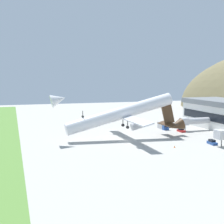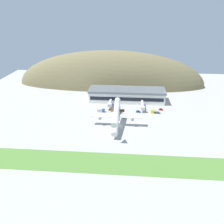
{
  "view_description": "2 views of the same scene",
  "coord_description": "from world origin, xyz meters",
  "px_view_note": "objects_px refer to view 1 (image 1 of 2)",
  "views": [
    {
      "loc": [
        100.46,
        -36.63,
        22.14
      ],
      "look_at": [
        -5.27,
        -2.75,
        9.54
      ],
      "focal_mm": 50.0,
      "sensor_mm": 36.0,
      "label": 1
    },
    {
      "loc": [
        5.41,
        -145.14,
        81.32
      ],
      "look_at": [
        -6.26,
        3.38,
        10.12
      ],
      "focal_mm": 35.0,
      "sensor_mm": 36.0,
      "label": 2
    }
  ],
  "objects_px": {
    "fuel_truck": "(163,126)",
    "traffic_cone_0": "(175,147)",
    "cargo_airplane": "(123,114)",
    "service_car_1": "(212,142)",
    "jetway_0": "(193,121)",
    "service_car_2": "(181,130)"
  },
  "relations": [
    {
      "from": "fuel_truck",
      "to": "traffic_cone_0",
      "type": "xyz_separation_m",
      "value": [
        32.51,
        -12.58,
        -1.16
      ]
    },
    {
      "from": "cargo_airplane",
      "to": "service_car_1",
      "type": "xyz_separation_m",
      "value": [
        17.48,
        24.95,
        -8.27
      ]
    },
    {
      "from": "jetway_0",
      "to": "service_car_2",
      "type": "xyz_separation_m",
      "value": [
        1.08,
        -6.26,
        -3.41
      ]
    },
    {
      "from": "traffic_cone_0",
      "to": "service_car_2",
      "type": "bearing_deg",
      "value": 145.89
    },
    {
      "from": "jetway_0",
      "to": "cargo_airplane",
      "type": "distance_m",
      "value": 34.75
    },
    {
      "from": "traffic_cone_0",
      "to": "cargo_airplane",
      "type": "bearing_deg",
      "value": -149.05
    },
    {
      "from": "jetway_0",
      "to": "service_car_2",
      "type": "distance_m",
      "value": 7.21
    },
    {
      "from": "fuel_truck",
      "to": "cargo_airplane",
      "type": "bearing_deg",
      "value": -58.2
    },
    {
      "from": "service_car_1",
      "to": "fuel_truck",
      "type": "relative_size",
      "value": 0.66
    },
    {
      "from": "cargo_airplane",
      "to": "service_car_2",
      "type": "xyz_separation_m",
      "value": [
        -6.38,
        27.32,
        -8.33
      ]
    },
    {
      "from": "cargo_airplane",
      "to": "service_car_2",
      "type": "relative_size",
      "value": 11.61
    },
    {
      "from": "cargo_airplane",
      "to": "traffic_cone_0",
      "type": "relative_size",
      "value": 86.19
    },
    {
      "from": "jetway_0",
      "to": "service_car_2",
      "type": "bearing_deg",
      "value": -80.18
    },
    {
      "from": "cargo_airplane",
      "to": "traffic_cone_0",
      "type": "xyz_separation_m",
      "value": [
        18.01,
        10.8,
        -8.63
      ]
    },
    {
      "from": "jetway_0",
      "to": "cargo_airplane",
      "type": "height_order",
      "value": "cargo_airplane"
    },
    {
      "from": "jetway_0",
      "to": "cargo_airplane",
      "type": "bearing_deg",
      "value": -77.47
    },
    {
      "from": "service_car_2",
      "to": "traffic_cone_0",
      "type": "bearing_deg",
      "value": -34.11
    },
    {
      "from": "jetway_0",
      "to": "traffic_cone_0",
      "type": "height_order",
      "value": "jetway_0"
    },
    {
      "from": "jetway_0",
      "to": "fuel_truck",
      "type": "relative_size",
      "value": 2.06
    },
    {
      "from": "service_car_1",
      "to": "jetway_0",
      "type": "bearing_deg",
      "value": 160.92
    },
    {
      "from": "fuel_truck",
      "to": "jetway_0",
      "type": "bearing_deg",
      "value": 55.4
    },
    {
      "from": "service_car_2",
      "to": "traffic_cone_0",
      "type": "distance_m",
      "value": 29.46
    }
  ]
}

